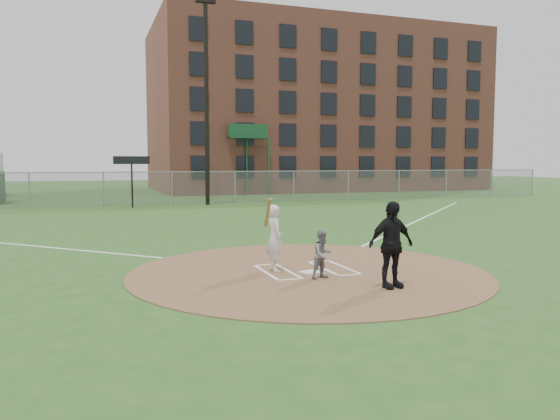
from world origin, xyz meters
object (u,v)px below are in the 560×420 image
object	(u,v)px
batter_at_plate	(275,238)
catcher	(323,254)
umpire	(391,245)
home_plate	(311,272)

from	to	relation	value
batter_at_plate	catcher	bearing A→B (deg)	-55.71
batter_at_plate	umpire	bearing A→B (deg)	-54.48
catcher	umpire	bearing A→B (deg)	-68.02
home_plate	umpire	xyz separation A→B (m)	(0.97, -1.92, 0.87)
home_plate	catcher	xyz separation A→B (m)	(0.02, -0.64, 0.52)
umpire	batter_at_plate	bearing A→B (deg)	119.97
catcher	umpire	size ratio (longest dim) A/B	0.60
umpire	batter_at_plate	size ratio (longest dim) A/B	1.00
home_plate	batter_at_plate	size ratio (longest dim) A/B	0.24
home_plate	batter_at_plate	xyz separation A→B (m)	(-0.73, 0.45, 0.78)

